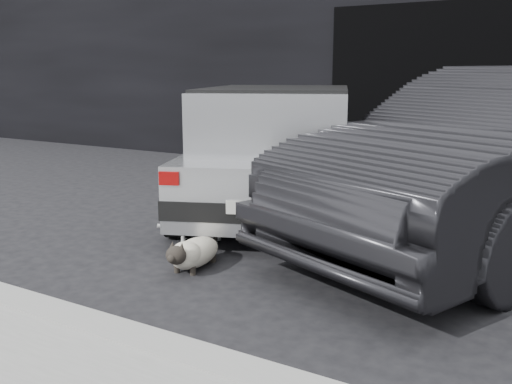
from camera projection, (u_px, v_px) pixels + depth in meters
The scene contains 8 objects.
ground at pixel (264, 231), 5.79m from camera, with size 80.00×80.00×0.00m, color black.
building_facade at pixel (489, 18), 9.81m from camera, with size 34.00×4.00×5.00m, color black.
garage_opening at pixel (459, 92), 8.37m from camera, with size 4.00×0.10×2.60m, color black.
curb at pixel (182, 358), 3.09m from camera, with size 18.00×0.25×0.12m, color gray.
silver_hatchback at pixel (279, 144), 6.54m from camera, with size 3.05×4.21×1.42m.
second_car at pixel (511, 157), 5.21m from camera, with size 1.74×4.98×1.64m, color black.
cat_siamese at pixel (192, 253), 4.64m from camera, with size 0.37×0.86×0.30m.
cat_white at pixel (204, 223), 5.40m from camera, with size 0.73×0.42×0.37m.
Camera 1 is at (2.81, -4.83, 1.58)m, focal length 40.00 mm.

